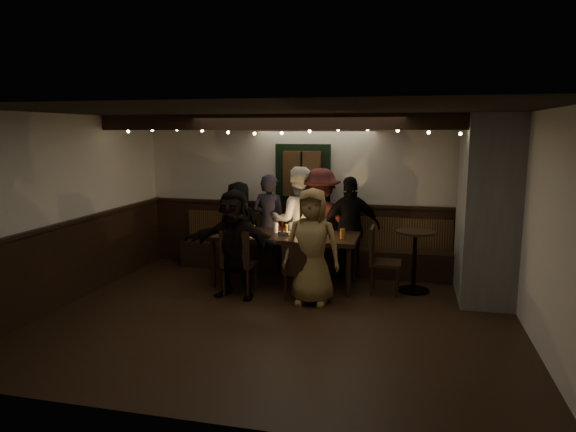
% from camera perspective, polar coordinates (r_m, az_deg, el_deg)
% --- Properties ---
extents(room, '(6.02, 5.01, 2.62)m').
position_cam_1_polar(room, '(7.66, 9.36, -0.41)').
color(room, black).
rests_on(room, ground).
extents(dining_table, '(2.23, 0.96, 0.97)m').
position_cam_1_polar(dining_table, '(7.90, -0.36, -2.53)').
color(dining_table, black).
rests_on(dining_table, ground).
extents(chair_near_left, '(0.45, 0.45, 0.98)m').
position_cam_1_polar(chair_near_left, '(7.41, -5.65, -4.79)').
color(chair_near_left, black).
rests_on(chair_near_left, ground).
extents(chair_near_right, '(0.49, 0.49, 0.87)m').
position_cam_1_polar(chair_near_right, '(7.18, 1.12, -5.73)').
color(chair_near_right, black).
rests_on(chair_near_right, ground).
extents(chair_end, '(0.45, 0.45, 0.99)m').
position_cam_1_polar(chair_end, '(7.66, 10.08, -4.39)').
color(chair_end, black).
rests_on(chair_end, ground).
extents(high_top, '(0.58, 0.58, 0.92)m').
position_cam_1_polar(high_top, '(7.83, 13.90, -4.04)').
color(high_top, black).
rests_on(high_top, ground).
extents(person_a, '(0.75, 0.50, 1.52)m').
position_cam_1_polar(person_a, '(8.85, -5.50, -1.08)').
color(person_a, black).
rests_on(person_a, ground).
extents(person_b, '(0.67, 0.51, 1.67)m').
position_cam_1_polar(person_b, '(8.60, -2.07, -0.84)').
color(person_b, '#242230').
rests_on(person_b, ground).
extents(person_c, '(1.03, 0.89, 1.80)m').
position_cam_1_polar(person_c, '(8.47, 1.07, -0.56)').
color(person_c, silver).
rests_on(person_c, ground).
extents(person_d, '(1.17, 0.70, 1.77)m').
position_cam_1_polar(person_d, '(8.47, 3.60, -0.67)').
color(person_d, '#3C1616').
rests_on(person_d, ground).
extents(person_e, '(1.05, 0.70, 1.65)m').
position_cam_1_polar(person_e, '(8.35, 6.97, -1.28)').
color(person_e, black).
rests_on(person_e, ground).
extents(person_f, '(1.50, 0.66, 1.57)m').
position_cam_1_polar(person_f, '(7.34, -5.99, -3.09)').
color(person_f, black).
rests_on(person_f, ground).
extents(person_g, '(0.79, 0.52, 1.61)m').
position_cam_1_polar(person_g, '(7.03, 2.68, -3.40)').
color(person_g, olive).
rests_on(person_g, ground).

